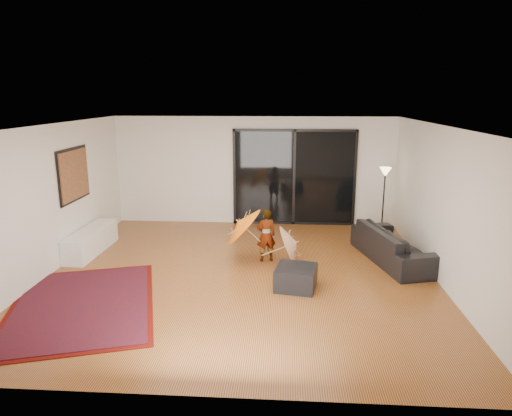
# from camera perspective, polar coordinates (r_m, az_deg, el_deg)

# --- Properties ---
(floor) EXTENTS (7.00, 7.00, 0.00)m
(floor) POSITION_cam_1_polar(r_m,az_deg,el_deg) (8.47, -1.87, -8.32)
(floor) COLOR #A45F2D
(floor) RESTS_ON ground
(ceiling) EXTENTS (7.00, 7.00, 0.00)m
(ceiling) POSITION_cam_1_polar(r_m,az_deg,el_deg) (7.85, -2.03, 10.23)
(ceiling) COLOR white
(ceiling) RESTS_ON wall_back
(wall_back) EXTENTS (7.00, 0.00, 7.00)m
(wall_back) POSITION_cam_1_polar(r_m,az_deg,el_deg) (11.48, -0.22, 4.64)
(wall_back) COLOR silver
(wall_back) RESTS_ON floor
(wall_front) EXTENTS (7.00, 0.00, 7.00)m
(wall_front) POSITION_cam_1_polar(r_m,az_deg,el_deg) (4.75, -6.18, -9.22)
(wall_front) COLOR silver
(wall_front) RESTS_ON floor
(wall_left) EXTENTS (0.00, 7.00, 7.00)m
(wall_left) POSITION_cam_1_polar(r_m,az_deg,el_deg) (9.09, -24.48, 0.88)
(wall_left) COLOR silver
(wall_left) RESTS_ON floor
(wall_right) EXTENTS (0.00, 7.00, 7.00)m
(wall_right) POSITION_cam_1_polar(r_m,az_deg,el_deg) (8.46, 22.36, 0.19)
(wall_right) COLOR silver
(wall_right) RESTS_ON floor
(sliding_door) EXTENTS (3.06, 0.07, 2.40)m
(sliding_door) POSITION_cam_1_polar(r_m,az_deg,el_deg) (11.44, 4.79, 3.81)
(sliding_door) COLOR black
(sliding_door) RESTS_ON wall_back
(painting) EXTENTS (0.04, 1.28, 1.08)m
(painting) POSITION_cam_1_polar(r_m,az_deg,el_deg) (9.89, -21.79, 3.89)
(painting) COLOR black
(painting) RESTS_ON wall_left
(media_console) EXTENTS (0.49, 1.78, 0.49)m
(media_console) POSITION_cam_1_polar(r_m,az_deg,el_deg) (10.15, -19.91, -3.88)
(media_console) COLOR white
(media_console) RESTS_ON floor
(speaker) EXTENTS (0.26, 0.26, 0.29)m
(speaker) POSITION_cam_1_polar(r_m,az_deg,el_deg) (9.56, -21.58, -5.76)
(speaker) COLOR #424244
(speaker) RESTS_ON floor
(persian_rug) EXTENTS (2.95, 3.52, 0.02)m
(persian_rug) POSITION_cam_1_polar(r_m,az_deg,el_deg) (7.81, -20.91, -11.23)
(persian_rug) COLOR #510B07
(persian_rug) RESTS_ON floor
(sofa) EXTENTS (1.43, 2.42, 0.66)m
(sofa) POSITION_cam_1_polar(r_m,az_deg,el_deg) (9.43, 16.88, -4.43)
(sofa) COLOR black
(sofa) RESTS_ON floor
(ottoman) EXTENTS (0.77, 0.77, 0.38)m
(ottoman) POSITION_cam_1_polar(r_m,az_deg,el_deg) (7.88, 5.01, -8.64)
(ottoman) COLOR black
(ottoman) RESTS_ON floor
(floor_lamp) EXTENTS (0.27, 0.27, 1.58)m
(floor_lamp) POSITION_cam_1_polar(r_m,az_deg,el_deg) (11.07, 15.79, 3.20)
(floor_lamp) COLOR black
(floor_lamp) RESTS_ON floor
(child) EXTENTS (0.44, 0.35, 1.06)m
(child) POSITION_cam_1_polar(r_m,az_deg,el_deg) (8.97, 1.27, -3.43)
(child) COLOR #999999
(child) RESTS_ON floor
(parasol_orange) EXTENTS (0.75, 0.91, 0.91)m
(parasol_orange) POSITION_cam_1_polar(r_m,az_deg,el_deg) (8.91, -2.28, -2.19)
(parasol_orange) COLOR orange
(parasol_orange) RESTS_ON child
(parasol_white) EXTENTS (0.52, 0.81, 0.90)m
(parasol_white) POSITION_cam_1_polar(r_m,az_deg,el_deg) (8.83, 5.12, -3.93)
(parasol_white) COLOR silver
(parasol_white) RESTS_ON floor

